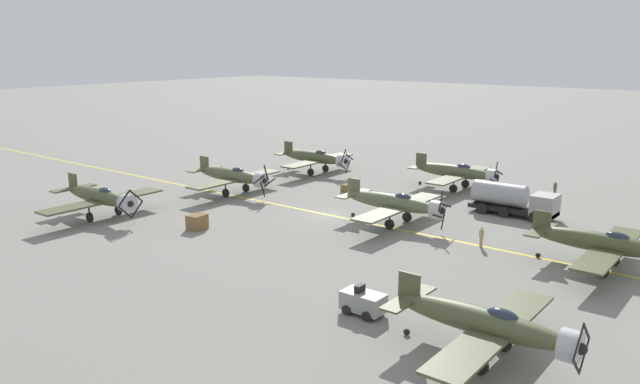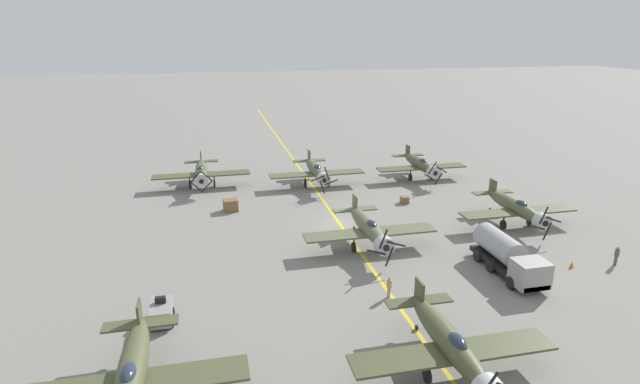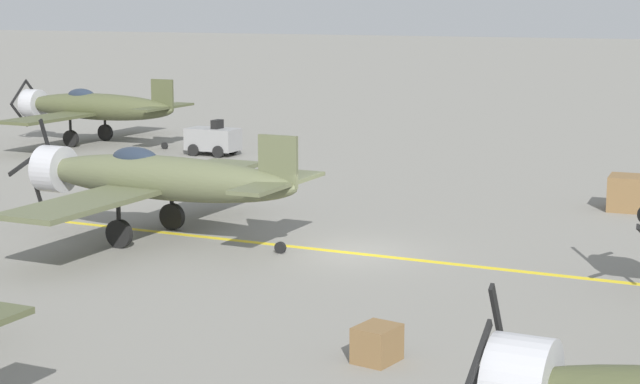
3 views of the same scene
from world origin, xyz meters
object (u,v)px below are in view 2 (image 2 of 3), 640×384
object	(u,v)px
airplane_near_right	(201,172)
airplane_far_center	(451,344)
airplane_far_right	(131,374)
airplane_mid_left	(516,208)
ground_crew_walking	(389,286)
traffic_cone	(572,265)
ground_crew_inspecting	(617,255)
tow_tractor	(161,312)
airplane_mid_center	(369,228)
fuel_tanker	(508,256)
supply_crate_by_tanker	(231,205)
supply_crate_mid_lane	(405,200)
airplane_near_left	(421,165)
airplane_near_center	(316,171)

from	to	relation	value
airplane_near_right	airplane_far_center	size ratio (longest dim) A/B	1.00
airplane_far_right	airplane_mid_left	distance (m)	38.95
ground_crew_walking	traffic_cone	xyz separation A→B (m)	(-16.66, -1.19, -0.64)
airplane_near_right	airplane_mid_left	world-z (taller)	airplane_mid_left
airplane_far_center	ground_crew_inspecting	xyz separation A→B (m)	(-20.32, -9.84, -1.09)
tow_tractor	ground_crew_walking	distance (m)	16.23
airplane_mid_center	fuel_tanker	size ratio (longest dim) A/B	1.50
airplane_far_right	supply_crate_by_tanker	bearing A→B (deg)	-86.23
airplane_mid_center	airplane_far_center	distance (m)	17.68
fuel_tanker	traffic_cone	distance (m)	6.01
ground_crew_walking	supply_crate_mid_lane	size ratio (longest dim) A/B	1.76
airplane_near_right	airplane_far_center	distance (m)	42.55
tow_tractor	traffic_cone	distance (m)	32.90
airplane_near_left	airplane_near_right	distance (m)	28.48
airplane_mid_left	airplane_far_right	bearing A→B (deg)	28.13
fuel_tanker	supply_crate_by_tanker	distance (m)	29.17
airplane_mid_center	ground_crew_walking	world-z (taller)	airplane_mid_center
airplane_near_center	supply_crate_by_tanker	size ratio (longest dim) A/B	7.76
supply_crate_mid_lane	fuel_tanker	bearing A→B (deg)	94.91
airplane_far_right	traffic_cone	world-z (taller)	airplane_far_right
airplane_far_right	fuel_tanker	distance (m)	29.34
airplane_mid_center	airplane_far_center	xyz separation A→B (m)	(0.93, 17.65, 0.00)
airplane_mid_center	ground_crew_inspecting	bearing A→B (deg)	152.56
airplane_near_left	airplane_near_right	xyz separation A→B (m)	(28.33, -2.90, -0.00)
airplane_mid_center	supply_crate_mid_lane	bearing A→B (deg)	-131.30
airplane_far_right	supply_crate_mid_lane	distance (m)	38.02
ground_crew_inspecting	fuel_tanker	bearing A→B (deg)	-4.27
airplane_far_center	ground_crew_walking	world-z (taller)	airplane_far_center
airplane_mid_center	airplane_far_center	bearing A→B (deg)	81.47
airplane_near_center	supply_crate_by_tanker	world-z (taller)	airplane_near_center
tow_tractor	ground_crew_inspecting	world-z (taller)	tow_tractor
tow_tractor	traffic_cone	bearing A→B (deg)	-178.44
airplane_near_right	traffic_cone	distance (m)	42.59
airplane_near_left	airplane_mid_left	size ratio (longest dim) A/B	1.00
airplane_near_left	fuel_tanker	size ratio (longest dim) A/B	1.50
ground_crew_inspecting	traffic_cone	size ratio (longest dim) A/B	3.08
fuel_tanker	traffic_cone	world-z (taller)	fuel_tanker
airplane_near_left	ground_crew_inspecting	bearing A→B (deg)	114.20
airplane_mid_center	airplane_mid_left	bearing A→B (deg)	-178.90
fuel_tanker	supply_crate_by_tanker	world-z (taller)	fuel_tanker
ground_crew_walking	ground_crew_inspecting	world-z (taller)	ground_crew_inspecting
airplane_near_center	airplane_near_right	bearing A→B (deg)	-26.63
airplane_near_right	supply_crate_by_tanker	distance (m)	10.24
traffic_cone	tow_tractor	bearing A→B (deg)	1.56
airplane_near_left	supply_crate_mid_lane	bearing A→B (deg)	69.18
tow_tractor	traffic_cone	world-z (taller)	tow_tractor
airplane_mid_left	airplane_mid_center	bearing A→B (deg)	6.80
fuel_tanker	ground_crew_walking	size ratio (longest dim) A/B	4.79
traffic_cone	airplane_near_left	bearing A→B (deg)	-86.28
airplane_near_right	airplane_near_center	bearing A→B (deg)	158.60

